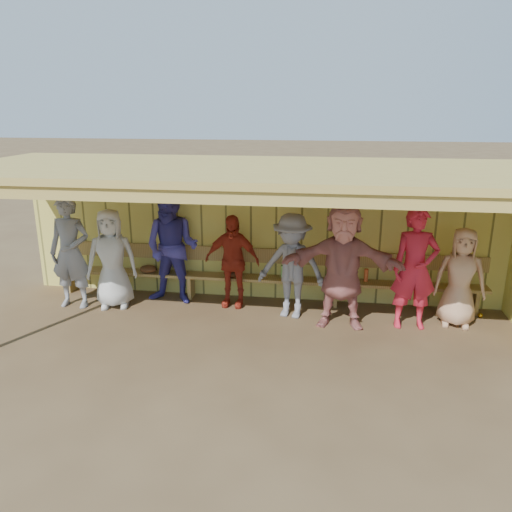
{
  "coord_description": "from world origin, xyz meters",
  "views": [
    {
      "loc": [
        1.11,
        -7.15,
        3.33
      ],
      "look_at": [
        0.0,
        0.35,
        1.05
      ],
      "focal_mm": 35.0,
      "sensor_mm": 36.0,
      "label": 1
    }
  ],
  "objects_px": {
    "player_c": "(172,248)",
    "player_h": "(460,277)",
    "player_a": "(70,252)",
    "player_f": "(342,265)",
    "player_b": "(112,259)",
    "player_e": "(292,266)",
    "player_g": "(415,269)",
    "bench": "(262,272)",
    "player_d": "(232,261)"
  },
  "relations": [
    {
      "from": "player_g",
      "to": "player_h",
      "type": "relative_size",
      "value": 1.21
    },
    {
      "from": "player_c",
      "to": "player_g",
      "type": "xyz_separation_m",
      "value": [
        3.98,
        -0.46,
        -0.04
      ]
    },
    {
      "from": "player_a",
      "to": "player_g",
      "type": "bearing_deg",
      "value": -0.8
    },
    {
      "from": "player_a",
      "to": "player_d",
      "type": "distance_m",
      "value": 2.73
    },
    {
      "from": "player_c",
      "to": "player_e",
      "type": "bearing_deg",
      "value": -3.17
    },
    {
      "from": "player_c",
      "to": "player_d",
      "type": "height_order",
      "value": "player_c"
    },
    {
      "from": "player_g",
      "to": "player_d",
      "type": "bearing_deg",
      "value": 166.46
    },
    {
      "from": "player_d",
      "to": "player_f",
      "type": "relative_size",
      "value": 0.81
    },
    {
      "from": "player_c",
      "to": "player_h",
      "type": "height_order",
      "value": "player_c"
    },
    {
      "from": "player_a",
      "to": "player_h",
      "type": "bearing_deg",
      "value": 0.9
    },
    {
      "from": "player_e",
      "to": "player_h",
      "type": "relative_size",
      "value": 1.1
    },
    {
      "from": "player_e",
      "to": "player_f",
      "type": "xyz_separation_m",
      "value": [
        0.8,
        -0.24,
        0.13
      ]
    },
    {
      "from": "player_a",
      "to": "player_c",
      "type": "relative_size",
      "value": 0.97
    },
    {
      "from": "player_a",
      "to": "bench",
      "type": "distance_m",
      "value": 3.29
    },
    {
      "from": "player_b",
      "to": "player_h",
      "type": "distance_m",
      "value": 5.67
    },
    {
      "from": "bench",
      "to": "player_e",
      "type": "bearing_deg",
      "value": -48.07
    },
    {
      "from": "player_b",
      "to": "player_g",
      "type": "height_order",
      "value": "player_g"
    },
    {
      "from": "player_g",
      "to": "bench",
      "type": "bearing_deg",
      "value": 158.04
    },
    {
      "from": "player_a",
      "to": "player_g",
      "type": "distance_m",
      "value": 5.63
    },
    {
      "from": "player_g",
      "to": "player_h",
      "type": "xyz_separation_m",
      "value": [
        0.72,
        0.18,
        -0.16
      ]
    },
    {
      "from": "player_e",
      "to": "player_f",
      "type": "bearing_deg",
      "value": -4.76
    },
    {
      "from": "player_g",
      "to": "player_b",
      "type": "bearing_deg",
      "value": 173.92
    },
    {
      "from": "player_b",
      "to": "player_e",
      "type": "distance_m",
      "value": 3.06
    },
    {
      "from": "player_d",
      "to": "player_g",
      "type": "distance_m",
      "value": 2.97
    },
    {
      "from": "player_a",
      "to": "player_e",
      "type": "height_order",
      "value": "player_a"
    },
    {
      "from": "player_h",
      "to": "player_c",
      "type": "bearing_deg",
      "value": -175.45
    },
    {
      "from": "player_b",
      "to": "player_a",
      "type": "bearing_deg",
      "value": 173.63
    },
    {
      "from": "player_c",
      "to": "bench",
      "type": "height_order",
      "value": "player_c"
    },
    {
      "from": "player_d",
      "to": "bench",
      "type": "bearing_deg",
      "value": 35.98
    },
    {
      "from": "player_c",
      "to": "player_h",
      "type": "bearing_deg",
      "value": 2.17
    },
    {
      "from": "player_b",
      "to": "bench",
      "type": "bearing_deg",
      "value": -0.33
    },
    {
      "from": "player_a",
      "to": "player_f",
      "type": "distance_m",
      "value": 4.54
    },
    {
      "from": "player_h",
      "to": "bench",
      "type": "distance_m",
      "value": 3.24
    },
    {
      "from": "player_a",
      "to": "player_e",
      "type": "relative_size",
      "value": 1.12
    },
    {
      "from": "player_c",
      "to": "player_g",
      "type": "distance_m",
      "value": 4.01
    },
    {
      "from": "player_f",
      "to": "player_h",
      "type": "distance_m",
      "value": 1.85
    },
    {
      "from": "player_a",
      "to": "player_b",
      "type": "height_order",
      "value": "player_a"
    },
    {
      "from": "player_c",
      "to": "player_g",
      "type": "bearing_deg",
      "value": -1.07
    },
    {
      "from": "player_f",
      "to": "bench",
      "type": "xyz_separation_m",
      "value": [
        -1.36,
        0.87,
        -0.46
      ]
    },
    {
      "from": "player_h",
      "to": "bench",
      "type": "bearing_deg",
      "value": 177.52
    },
    {
      "from": "player_a",
      "to": "player_c",
      "type": "bearing_deg",
      "value": 14.23
    },
    {
      "from": "player_h",
      "to": "player_d",
      "type": "bearing_deg",
      "value": -176.42
    },
    {
      "from": "player_c",
      "to": "player_d",
      "type": "xyz_separation_m",
      "value": [
        1.05,
        0.0,
        -0.19
      ]
    },
    {
      "from": "player_f",
      "to": "player_h",
      "type": "xyz_separation_m",
      "value": [
        1.82,
        0.28,
        -0.2
      ]
    },
    {
      "from": "player_a",
      "to": "player_b",
      "type": "bearing_deg",
      "value": 7.82
    },
    {
      "from": "player_d",
      "to": "player_e",
      "type": "distance_m",
      "value": 1.09
    },
    {
      "from": "player_c",
      "to": "player_d",
      "type": "distance_m",
      "value": 1.07
    },
    {
      "from": "player_a",
      "to": "player_f",
      "type": "xyz_separation_m",
      "value": [
        4.53,
        -0.13,
        0.03
      ]
    },
    {
      "from": "player_a",
      "to": "player_d",
      "type": "bearing_deg",
      "value": 8.63
    },
    {
      "from": "player_c",
      "to": "player_f",
      "type": "bearing_deg",
      "value": -5.47
    }
  ]
}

